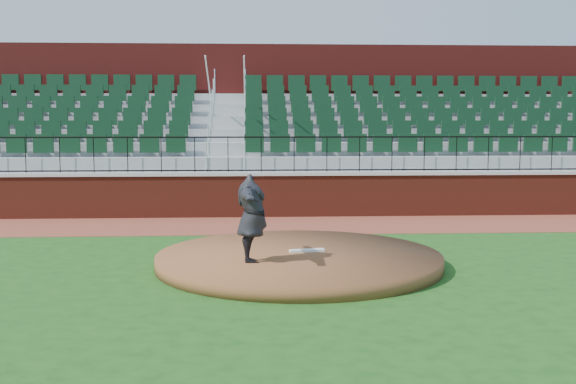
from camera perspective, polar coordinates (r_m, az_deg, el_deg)
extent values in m
plane|color=#1A4915|center=(12.93, 0.36, -6.44)|extent=(90.00, 90.00, 0.00)
cube|color=brown|center=(18.23, -0.66, -2.75)|extent=(34.00, 3.20, 0.01)
cube|color=maroon|center=(19.74, -0.86, -0.34)|extent=(34.00, 0.35, 1.20)
cube|color=#B7B7B7|center=(19.68, -0.87, 1.55)|extent=(34.00, 0.45, 0.10)
cube|color=maroon|center=(25.14, -1.37, 5.95)|extent=(34.00, 0.50, 5.50)
cylinder|color=brown|center=(13.16, 0.91, -5.67)|extent=(5.45, 5.45, 0.25)
cube|color=white|center=(13.29, 1.59, -4.90)|extent=(0.70, 0.30, 0.05)
imported|color=black|center=(12.23, -3.04, -2.20)|extent=(0.66, 1.98, 1.59)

